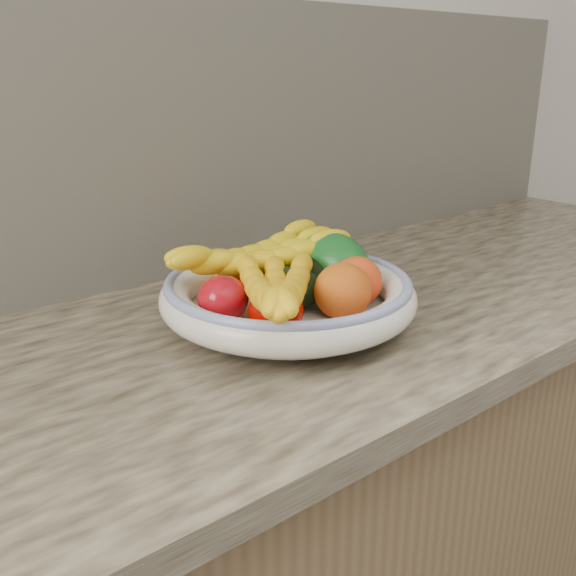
{
  "coord_description": "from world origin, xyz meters",
  "views": [
    {
      "loc": [
        -0.58,
        0.95,
        1.28
      ],
      "look_at": [
        0.0,
        1.66,
        0.96
      ],
      "focal_mm": 40.0,
      "sensor_mm": 36.0,
      "label": 1
    }
  ],
  "objects_px": {
    "fruit_bowl": "(288,295)",
    "green_mango": "(331,264)",
    "banana_bunch_front": "(277,299)",
    "banana_bunch_back": "(257,261)"
  },
  "relations": [
    {
      "from": "fruit_bowl",
      "to": "green_mango",
      "type": "bearing_deg",
      "value": 6.73
    },
    {
      "from": "green_mango",
      "to": "banana_bunch_front",
      "type": "relative_size",
      "value": 0.47
    },
    {
      "from": "fruit_bowl",
      "to": "green_mango",
      "type": "xyz_separation_m",
      "value": [
        0.1,
        0.01,
        0.03
      ]
    },
    {
      "from": "banana_bunch_back",
      "to": "banana_bunch_front",
      "type": "height_order",
      "value": "banana_bunch_back"
    },
    {
      "from": "banana_bunch_front",
      "to": "fruit_bowl",
      "type": "bearing_deg",
      "value": -10.76
    },
    {
      "from": "fruit_bowl",
      "to": "banana_bunch_front",
      "type": "bearing_deg",
      "value": -137.57
    },
    {
      "from": "banana_bunch_back",
      "to": "fruit_bowl",
      "type": "bearing_deg",
      "value": -79.53
    },
    {
      "from": "green_mango",
      "to": "banana_bunch_back",
      "type": "xyz_separation_m",
      "value": [
        -0.11,
        0.06,
        0.01
      ]
    },
    {
      "from": "fruit_bowl",
      "to": "banana_bunch_front",
      "type": "relative_size",
      "value": 1.25
    },
    {
      "from": "green_mango",
      "to": "banana_bunch_front",
      "type": "distance_m",
      "value": 0.2
    }
  ]
}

